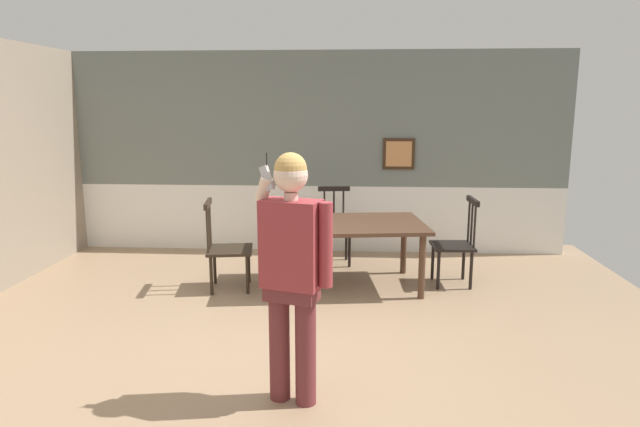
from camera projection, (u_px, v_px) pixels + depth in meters
ground_plane at (290, 348)px, 4.58m from camera, size 7.33×7.33×0.00m
room_back_partition at (317, 157)px, 7.45m from camera, size 6.67×0.17×2.69m
dining_table at (343, 229)px, 6.01m from camera, size 1.89×1.30×0.73m
chair_near_window at (226, 247)px, 5.97m from camera, size 0.54×0.54×0.98m
chair_by_doorway at (456, 243)px, 6.12m from camera, size 0.46×0.46×0.98m
chair_at_table_head at (335, 227)px, 6.96m from camera, size 0.46×0.46×0.97m
person_figure at (293, 264)px, 3.58m from camera, size 0.53×0.31×1.70m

